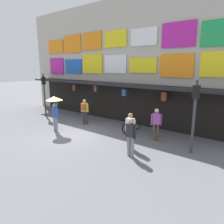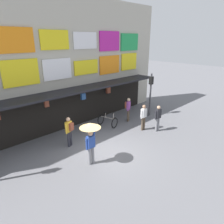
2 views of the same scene
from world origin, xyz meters
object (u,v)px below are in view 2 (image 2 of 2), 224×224
object	(u,v)px
bicycle_parked	(108,121)
pedestrian_in_purple	(144,116)
pedestrian_in_green	(69,130)
pedestrian_with_umbrella	(90,132)
pedestrian_in_red	(158,117)
pedestrian_in_white	(128,108)
traffic_light_far	(151,88)

from	to	relation	value
bicycle_parked	pedestrian_in_purple	bearing A→B (deg)	-58.18
pedestrian_in_green	pedestrian_with_umbrella	bearing A→B (deg)	-96.20
pedestrian_in_green	pedestrian_with_umbrella	size ratio (longest dim) A/B	0.81
bicycle_parked	pedestrian_in_red	world-z (taller)	pedestrian_in_red
pedestrian_in_green	bicycle_parked	bearing A→B (deg)	8.95
pedestrian_in_red	pedestrian_in_white	bearing A→B (deg)	91.55
bicycle_parked	pedestrian_in_purple	xyz separation A→B (m)	(1.24, -2.00, 0.55)
pedestrian_in_red	pedestrian_in_purple	bearing A→B (deg)	125.15
bicycle_parked	pedestrian_in_purple	world-z (taller)	pedestrian_in_purple
traffic_light_far	pedestrian_in_green	world-z (taller)	traffic_light_far
traffic_light_far	pedestrian_in_red	world-z (taller)	traffic_light_far
pedestrian_in_purple	pedestrian_in_red	size ratio (longest dim) A/B	1.00
bicycle_parked	pedestrian_in_red	distance (m)	3.29
pedestrian_in_white	pedestrian_in_purple	xyz separation A→B (m)	(-0.45, -1.69, -0.04)
traffic_light_far	pedestrian_in_purple	bearing A→B (deg)	-152.14
traffic_light_far	pedestrian_in_purple	size ratio (longest dim) A/B	1.90
traffic_light_far	pedestrian_in_green	size ratio (longest dim) A/B	1.90
pedestrian_in_white	pedestrian_with_umbrella	world-z (taller)	pedestrian_with_umbrella
pedestrian_in_purple	pedestrian_in_red	xyz separation A→B (m)	(0.51, -0.73, 0.00)
traffic_light_far	bicycle_parked	bearing A→B (deg)	168.65
pedestrian_with_umbrella	pedestrian_in_red	xyz separation A→B (m)	(5.27, -0.09, -0.69)
pedestrian_in_white	pedestrian_in_purple	bearing A→B (deg)	-104.74
traffic_light_far	bicycle_parked	size ratio (longest dim) A/B	2.48
pedestrian_in_white	pedestrian_in_green	bearing A→B (deg)	-177.58
traffic_light_far	pedestrian_in_white	world-z (taller)	traffic_light_far
pedestrian_in_white	pedestrian_with_umbrella	bearing A→B (deg)	-155.92
pedestrian_in_white	pedestrian_in_purple	distance (m)	1.75
traffic_light_far	pedestrian_in_red	bearing A→B (deg)	-133.47
pedestrian_in_green	traffic_light_far	bearing A→B (deg)	-1.76
traffic_light_far	pedestrian_in_red	size ratio (longest dim) A/B	1.90
pedestrian_in_green	pedestrian_in_red	distance (m)	5.50
traffic_light_far	pedestrian_with_umbrella	bearing A→B (deg)	-165.12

